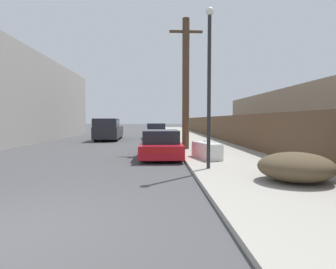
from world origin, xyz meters
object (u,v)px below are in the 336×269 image
Objects in this scene: car_parked_mid at (156,131)px; parked_sports_car_red at (161,145)px; utility_pole at (186,83)px; street_lamp at (209,77)px; pickup_truck at (108,129)px; discarded_fridge at (206,150)px; brush_pile at (296,167)px.

parked_sports_car_red is at bearing -90.56° from car_parked_mid.
utility_pole reaches higher than parked_sports_car_red.
car_parked_mid is at bearing 99.55° from utility_pole.
street_lamp is at bearing -88.99° from utility_pole.
pickup_truck is 10.22m from utility_pole.
brush_pile is (1.53, -4.19, 0.05)m from discarded_fridge.
car_parked_mid is at bearing 91.74° from parked_sports_car_red.
utility_pole is at bearing 104.37° from brush_pile.
pickup_truck is (-4.30, 10.30, 0.34)m from parked_sports_car_red.
parked_sports_car_red is 0.83× the size of pickup_truck.
pickup_truck reaches higher than discarded_fridge.
parked_sports_car_red is 4.15m from utility_pole.
street_lamp is (1.78, -15.88, 2.44)m from car_parked_mid.
parked_sports_car_red reaches higher than discarded_fridge.
street_lamp is at bearing 110.43° from pickup_truck.
parked_sports_car_red is at bearing 121.64° from brush_pile.
discarded_fridge is 0.41× the size of parked_sports_car_red.
utility_pole is (5.70, -8.00, 2.81)m from pickup_truck.
parked_sports_car_red is 12.29m from car_parked_mid.
parked_sports_car_red is 0.98× the size of car_parked_mid.
brush_pile is at bearing -75.63° from utility_pole.
pickup_truck is (-4.02, -1.99, 0.26)m from car_parked_mid.
car_parked_mid is (-0.28, 12.29, 0.09)m from parked_sports_car_red.
car_parked_mid is 0.85× the size of pickup_truck.
brush_pile is at bearing -84.19° from discarded_fridge.
car_parked_mid is at bearing 101.68° from brush_pile.
street_lamp is 3.75m from brush_pile.
utility_pole reaches higher than brush_pile.
utility_pole reaches higher than discarded_fridge.
street_lamp is (-0.37, -2.26, 2.66)m from discarded_fridge.
discarded_fridge is at bearing 80.77° from street_lamp.
parked_sports_car_red is at bearing 130.36° from discarded_fridge.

